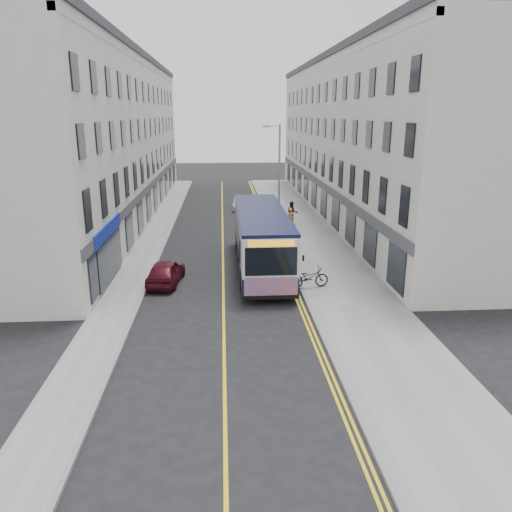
{
  "coord_description": "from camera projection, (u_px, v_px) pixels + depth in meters",
  "views": [
    {
      "loc": [
        0.05,
        -22.76,
        8.76
      ],
      "look_at": [
        1.73,
        2.14,
        1.6
      ],
      "focal_mm": 35.0,
      "sensor_mm": 36.0,
      "label": 1
    }
  ],
  "objects": [
    {
      "name": "ground",
      "position": [
        223.0,
        300.0,
        24.24
      ],
      "size": [
        140.0,
        140.0,
        0.0
      ],
      "primitive_type": "plane",
      "color": "black",
      "rests_on": "ground"
    },
    {
      "name": "road_centre_line",
      "position": [
        223.0,
        240.0,
        35.75
      ],
      "size": [
        0.12,
        64.0,
        0.01
      ],
      "primitive_type": "cube",
      "color": "gold",
      "rests_on": "ground"
    },
    {
      "name": "pedestrian_near",
      "position": [
        291.0,
        219.0,
        38.31
      ],
      "size": [
        0.72,
        0.61,
        1.68
      ],
      "primitive_type": "imported",
      "rotation": [
        0.0,
        0.0,
        0.41
      ],
      "color": "olive",
      "rests_on": "pavement_east"
    },
    {
      "name": "kerb_east",
      "position": [
        278.0,
        238.0,
        35.99
      ],
      "size": [
        0.18,
        64.0,
        0.13
      ],
      "primitive_type": "cube",
      "color": "slate",
      "rests_on": "ground"
    },
    {
      "name": "road_dbl_yellow_inner",
      "position": [
        272.0,
        239.0,
        35.98
      ],
      "size": [
        0.1,
        64.0,
        0.01
      ],
      "primitive_type": "cube",
      "color": "gold",
      "rests_on": "ground"
    },
    {
      "name": "kerb_west",
      "position": [
        166.0,
        240.0,
        35.47
      ],
      "size": [
        0.18,
        64.0,
        0.13
      ],
      "primitive_type": "cube",
      "color": "slate",
      "rests_on": "ground"
    },
    {
      "name": "road_dbl_yellow_outer",
      "position": [
        275.0,
        239.0,
        35.99
      ],
      "size": [
        0.1,
        64.0,
        0.01
      ],
      "primitive_type": "cube",
      "color": "gold",
      "rests_on": "ground"
    },
    {
      "name": "car_maroon",
      "position": [
        166.0,
        272.0,
        26.51
      ],
      "size": [
        1.99,
        3.99,
        1.31
      ],
      "primitive_type": "imported",
      "rotation": [
        0.0,
        0.0,
        3.02
      ],
      "color": "#460B16",
      "rests_on": "ground"
    },
    {
      "name": "bicycle",
      "position": [
        309.0,
        277.0,
        25.55
      ],
      "size": [
        2.15,
        1.03,
        1.08
      ],
      "primitive_type": "imported",
      "rotation": [
        0.0,
        0.0,
        1.73
      ],
      "color": "black",
      "rests_on": "pavement_east"
    },
    {
      "name": "car_white",
      "position": [
        241.0,
        203.0,
        46.97
      ],
      "size": [
        1.71,
        3.82,
        1.22
      ],
      "primitive_type": "imported",
      "rotation": [
        0.0,
        0.0,
        -0.12
      ],
      "color": "silver",
      "rests_on": "ground"
    },
    {
      "name": "streetlamp",
      "position": [
        278.0,
        175.0,
        36.73
      ],
      "size": [
        1.32,
        0.18,
        8.0
      ],
      "color": "gray",
      "rests_on": "ground"
    },
    {
      "name": "terrace_east",
      "position": [
        353.0,
        140.0,
        43.33
      ],
      "size": [
        6.0,
        46.0,
        13.0
      ],
      "primitive_type": "cube",
      "color": "silver",
      "rests_on": "ground"
    },
    {
      "name": "pavement_east",
      "position": [
        309.0,
        238.0,
        36.14
      ],
      "size": [
        4.5,
        64.0,
        0.12
      ],
      "primitive_type": "cube",
      "color": "gray",
      "rests_on": "ground"
    },
    {
      "name": "city_bus",
      "position": [
        261.0,
        237.0,
        28.67
      ],
      "size": [
        2.76,
        11.85,
        3.44
      ],
      "color": "black",
      "rests_on": "ground"
    },
    {
      "name": "terrace_west",
      "position": [
        114.0,
        141.0,
        42.0
      ],
      "size": [
        6.0,
        46.0,
        13.0
      ],
      "primitive_type": "cube",
      "color": "silver",
      "rests_on": "ground"
    },
    {
      "name": "pavement_west",
      "position": [
        152.0,
        240.0,
        35.41
      ],
      "size": [
        2.0,
        64.0,
        0.12
      ],
      "primitive_type": "cube",
      "color": "gray",
      "rests_on": "ground"
    },
    {
      "name": "pedestrian_far",
      "position": [
        292.0,
        213.0,
        39.78
      ],
      "size": [
        0.97,
        0.79,
        1.9
      ],
      "primitive_type": "imported",
      "rotation": [
        0.0,
        0.0,
        0.07
      ],
      "color": "black",
      "rests_on": "pavement_east"
    }
  ]
}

